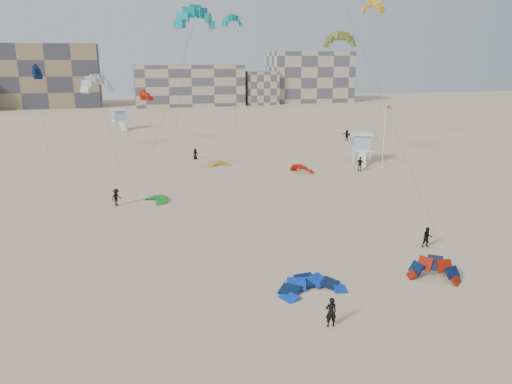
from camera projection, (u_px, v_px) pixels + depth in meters
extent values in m
plane|color=tan|center=(291.00, 304.00, 29.91)|extent=(320.00, 320.00, 0.00)
imported|color=black|center=(331.00, 312.00, 27.26)|extent=(0.66, 0.47, 1.73)
imported|color=black|center=(427.00, 237.00, 38.68)|extent=(0.88, 0.74, 1.63)
imported|color=black|center=(116.00, 197.00, 49.58)|extent=(1.24, 1.23, 1.71)
imported|color=black|center=(360.00, 164.00, 64.48)|extent=(1.10, 1.11, 1.88)
imported|color=black|center=(195.00, 154.00, 72.04)|extent=(0.84, 0.61, 1.58)
imported|color=black|center=(347.00, 135.00, 88.29)|extent=(1.35, 1.80, 1.89)
cylinder|color=#3F3F3F|center=(165.00, 110.00, 48.09)|extent=(6.74, 1.65, 16.76)
cylinder|color=#3F3F3F|center=(373.00, 76.00, 43.08)|extent=(3.26, 17.75, 23.55)
cylinder|color=#3F3F3F|center=(110.00, 133.00, 55.31)|extent=(2.07, 2.50, 10.31)
cylinder|color=#3F3F3F|center=(183.00, 74.00, 64.48)|extent=(2.44, 9.48, 22.30)
cylinder|color=#3F3F3F|center=(364.00, 104.00, 62.36)|extent=(4.69, 5.96, 15.28)
cylinder|color=#3F3F3F|center=(378.00, 78.00, 78.39)|extent=(5.82, 4.95, 20.26)
cylinder|color=#3F3F3F|center=(43.00, 116.00, 68.28)|extent=(1.66, 8.82, 11.11)
cylinder|color=#3F3F3F|center=(235.00, 81.00, 81.88)|extent=(1.20, 8.12, 18.98)
cylinder|color=#3F3F3F|center=(140.00, 118.00, 83.00)|extent=(2.34, 1.43, 7.01)
cube|color=white|center=(362.00, 149.00, 69.74)|extent=(3.67, 3.67, 0.14)
cube|color=#8BB3BE|center=(362.00, 142.00, 69.46)|extent=(3.02, 3.02, 1.98)
cube|color=white|center=(363.00, 134.00, 69.18)|extent=(3.81, 3.81, 0.16)
cube|color=white|center=(370.00, 160.00, 67.49)|extent=(2.07, 2.97, 1.64)
cube|color=white|center=(119.00, 120.00, 101.31)|extent=(3.33, 3.33, 0.14)
cube|color=#8BB3BE|center=(119.00, 115.00, 101.03)|extent=(2.74, 2.74, 1.98)
cube|color=white|center=(119.00, 110.00, 100.75)|extent=(3.45, 3.45, 0.16)
cube|color=white|center=(120.00, 127.00, 99.06)|extent=(1.60, 2.96, 1.64)
cylinder|color=white|center=(384.00, 136.00, 66.11)|extent=(0.11, 0.11, 8.50)
cube|color=#C94D1A|center=(388.00, 107.00, 65.21)|extent=(0.64, 0.02, 0.43)
cube|color=#816C4D|center=(49.00, 76.00, 145.53)|extent=(28.00, 14.00, 18.00)
cube|color=tan|center=(188.00, 85.00, 152.22)|extent=(32.00, 16.00, 12.00)
cube|color=tan|center=(310.00, 77.00, 163.20)|extent=(26.00, 14.00, 16.00)
cube|color=tan|center=(260.00, 88.00, 155.92)|extent=(10.00, 10.00, 10.00)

